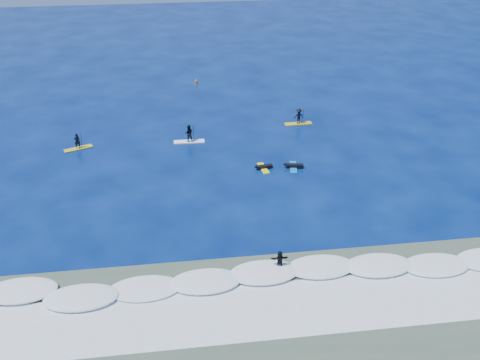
{
  "coord_description": "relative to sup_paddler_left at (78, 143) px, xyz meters",
  "views": [
    {
      "loc": [
        -4.27,
        -37.52,
        23.74
      ],
      "look_at": [
        0.94,
        2.4,
        0.6
      ],
      "focal_mm": 40.0,
      "sensor_mm": 36.0,
      "label": 1
    }
  ],
  "objects": [
    {
      "name": "marker_buoy",
      "position": [
        12.73,
        17.32,
        -0.29
      ],
      "size": [
        0.3,
        0.3,
        0.73
      ],
      "rotation": [
        0.0,
        0.0,
        0.27
      ],
      "color": "#F45D15",
      "rests_on": "ground"
    },
    {
      "name": "breaking_wave",
      "position": [
        14.05,
        -21.66,
        -0.6
      ],
      "size": [
        40.0,
        6.0,
        0.3
      ],
      "primitive_type": "cube",
      "color": "white",
      "rests_on": "ground"
    },
    {
      "name": "prone_paddler_far",
      "position": [
        20.35,
        -6.59,
        -0.44
      ],
      "size": [
        1.86,
        2.4,
        0.49
      ],
      "rotation": [
        0.0,
        0.0,
        1.39
      ],
      "color": "#1661A8",
      "rests_on": "ground"
    },
    {
      "name": "sup_paddler_right",
      "position": [
        23.02,
        3.11,
        0.2
      ],
      "size": [
        2.98,
        0.87,
        2.07
      ],
      "rotation": [
        0.0,
        0.0,
        0.05
      ],
      "color": "gold",
      "rests_on": "ground"
    },
    {
      "name": "ground",
      "position": [
        14.05,
        -11.66,
        -0.6
      ],
      "size": [
        160.0,
        160.0,
        0.0
      ],
      "primitive_type": "plane",
      "color": "#031444",
      "rests_on": "ground"
    },
    {
      "name": "sup_paddler_left",
      "position": [
        0.0,
        0.0,
        0.0
      ],
      "size": [
        2.81,
        1.67,
        1.93
      ],
      "rotation": [
        0.0,
        0.0,
        0.38
      ],
      "color": "gold",
      "rests_on": "ground"
    },
    {
      "name": "prone_paddler_near",
      "position": [
        17.55,
        -6.43,
        -0.45
      ],
      "size": [
        1.73,
        2.22,
        0.45
      ],
      "rotation": [
        0.0,
        0.0,
        1.71
      ],
      "color": "yellow",
      "rests_on": "ground"
    },
    {
      "name": "whitewater",
      "position": [
        14.05,
        -24.66,
        -0.6
      ],
      "size": [
        34.0,
        5.0,
        0.02
      ],
      "primitive_type": "cube",
      "color": "silver",
      "rests_on": "ground"
    },
    {
      "name": "wave_surfer",
      "position": [
        16.2,
        -20.95,
        0.2
      ],
      "size": [
        1.97,
        0.56,
        1.42
      ],
      "rotation": [
        0.0,
        0.0,
        0.01
      ],
      "color": "silver",
      "rests_on": "breaking_wave"
    },
    {
      "name": "sup_paddler_center",
      "position": [
        10.99,
        0.15,
        0.21
      ],
      "size": [
        3.12,
        0.86,
        2.18
      ],
      "rotation": [
        0.0,
        0.0,
        -0.03
      ],
      "color": "white",
      "rests_on": "ground"
    },
    {
      "name": "shallow_water",
      "position": [
        14.05,
        -25.66,
        -0.6
      ],
      "size": [
        90.0,
        13.0,
        0.01
      ],
      "primitive_type": "cube",
      "color": "#3B5142",
      "rests_on": "ground"
    }
  ]
}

